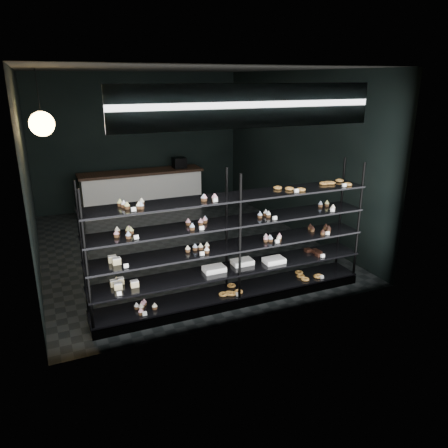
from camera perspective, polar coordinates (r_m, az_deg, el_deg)
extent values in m
cube|color=black|center=(8.48, -5.85, -2.65)|extent=(5.00, 6.00, 0.01)
cube|color=black|center=(7.91, -6.64, 19.43)|extent=(5.00, 6.00, 0.01)
cube|color=black|center=(10.91, -11.05, 10.53)|extent=(5.00, 0.01, 3.20)
cube|color=black|center=(5.32, 3.55, 2.64)|extent=(5.00, 0.01, 3.20)
cube|color=black|center=(7.70, -24.35, 5.99)|extent=(0.01, 6.00, 3.20)
cube|color=black|center=(9.09, 9.17, 9.09)|extent=(0.01, 6.00, 3.20)
cube|color=black|center=(6.37, 1.14, -9.51)|extent=(4.00, 0.50, 0.12)
cylinder|color=black|center=(5.32, -17.51, -5.26)|extent=(0.04, 0.04, 1.85)
cylinder|color=black|center=(5.73, -18.03, -3.60)|extent=(0.04, 0.04, 1.85)
cylinder|color=black|center=(5.81, 2.10, -2.36)|extent=(0.04, 0.04, 1.85)
cylinder|color=black|center=(6.18, 0.35, -1.03)|extent=(0.04, 0.04, 1.85)
cylinder|color=black|center=(6.84, 17.17, 0.08)|extent=(0.04, 0.04, 1.85)
cylinder|color=black|center=(7.17, 14.93, 1.10)|extent=(0.04, 0.04, 1.85)
cube|color=black|center=(6.33, 1.15, -8.79)|extent=(4.00, 0.50, 0.03)
cube|color=black|center=(6.18, 1.17, -5.90)|extent=(4.00, 0.50, 0.02)
cube|color=black|center=(6.04, 1.19, -2.88)|extent=(4.00, 0.50, 0.02)
cube|color=black|center=(5.92, 1.21, 0.28)|extent=(4.00, 0.50, 0.02)
cube|color=black|center=(5.82, 1.24, 3.55)|extent=(4.00, 0.50, 0.02)
cube|color=white|center=(5.24, -11.47, 1.89)|extent=(0.06, 0.04, 0.06)
cube|color=white|center=(5.53, -0.93, 3.15)|extent=(0.06, 0.04, 0.06)
cube|color=white|center=(6.04, 9.10, 4.25)|extent=(0.05, 0.04, 0.06)
cube|color=white|center=(6.51, 15.24, 4.85)|extent=(0.06, 0.04, 0.06)
cube|color=white|center=(5.34, -11.78, -1.78)|extent=(0.06, 0.04, 0.06)
cube|color=white|center=(5.56, -2.96, -0.57)|extent=(0.05, 0.04, 0.06)
cube|color=white|center=(5.98, 6.31, 0.72)|extent=(0.05, 0.04, 0.06)
cube|color=white|center=(6.48, 13.62, 1.72)|extent=(0.06, 0.04, 0.06)
cube|color=white|center=(5.44, -13.03, -5.43)|extent=(0.06, 0.04, 0.06)
cube|color=white|center=(5.70, -2.49, -3.84)|extent=(0.06, 0.04, 0.06)
cube|color=white|center=(6.12, 6.68, -2.34)|extent=(0.05, 0.04, 0.06)
cube|color=white|center=(6.60, 13.48, -1.18)|extent=(0.06, 0.04, 0.06)
cube|color=white|center=(5.59, -13.06, -8.76)|extent=(0.06, 0.04, 0.06)
cube|color=white|center=(6.67, 12.70, -4.10)|extent=(0.06, 0.04, 0.06)
cube|color=white|center=(5.80, -9.94, -11.40)|extent=(0.06, 0.04, 0.06)
cube|color=white|center=(6.18, 2.13, -9.12)|extent=(0.05, 0.04, 0.06)
cube|color=white|center=(6.80, 12.31, -6.87)|extent=(0.06, 0.04, 0.06)
cube|color=#0C0F3F|center=(5.20, 3.40, 15.15)|extent=(3.20, 0.04, 0.45)
cube|color=white|center=(5.18, 3.50, 15.13)|extent=(3.30, 0.02, 0.50)
cylinder|color=black|center=(6.69, -23.19, 15.79)|extent=(0.01, 0.01, 0.56)
sphere|color=#FFB859|center=(6.71, -22.70, 11.98)|extent=(0.34, 0.34, 0.34)
cube|color=beige|center=(10.62, -10.62, 4.07)|extent=(2.79, 0.60, 0.92)
cube|color=black|center=(10.52, -10.78, 6.66)|extent=(2.90, 0.65, 0.06)
cube|color=black|center=(10.73, -5.87, 7.96)|extent=(0.30, 0.30, 0.25)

